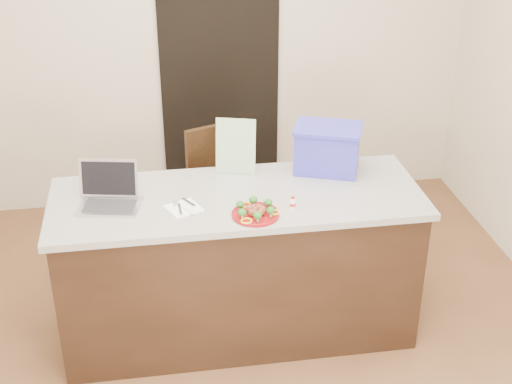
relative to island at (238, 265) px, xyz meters
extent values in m
plane|color=brown|center=(0.00, -0.25, -0.46)|extent=(4.00, 4.00, 0.00)
plane|color=beige|center=(0.00, 1.75, 0.89)|extent=(4.00, 0.00, 4.00)
cube|color=black|center=(0.10, 1.73, 0.54)|extent=(0.90, 0.02, 2.00)
cube|color=black|center=(0.00, 0.00, -0.02)|extent=(2.00, 0.70, 0.88)
cube|color=beige|center=(0.00, 0.00, 0.44)|extent=(2.06, 0.76, 0.04)
cylinder|color=maroon|center=(0.06, -0.24, 0.47)|extent=(0.25, 0.25, 0.01)
torus|color=maroon|center=(0.06, -0.24, 0.47)|extent=(0.25, 0.25, 0.01)
sphere|color=brown|center=(0.06, -0.24, 0.49)|extent=(0.04, 0.04, 0.04)
sphere|color=brown|center=(0.04, -0.26, 0.49)|extent=(0.04, 0.04, 0.04)
sphere|color=brown|center=(0.05, -0.27, 0.49)|extent=(0.04, 0.04, 0.04)
sphere|color=brown|center=(0.07, -0.27, 0.49)|extent=(0.04, 0.04, 0.04)
sphere|color=brown|center=(0.09, -0.26, 0.49)|extent=(0.04, 0.04, 0.04)
sphere|color=brown|center=(0.10, -0.24, 0.49)|extent=(0.04, 0.04, 0.04)
sphere|color=brown|center=(0.09, -0.22, 0.49)|extent=(0.04, 0.04, 0.04)
sphere|color=brown|center=(0.08, -0.21, 0.49)|extent=(0.04, 0.04, 0.04)
sphere|color=brown|center=(0.06, -0.21, 0.49)|extent=(0.04, 0.04, 0.04)
sphere|color=brown|center=(0.04, -0.22, 0.49)|extent=(0.04, 0.04, 0.04)
ellipsoid|color=#175015|center=(0.07, -0.15, 0.51)|extent=(0.04, 0.04, 0.04)
ellipsoid|color=#175015|center=(-0.01, -0.19, 0.51)|extent=(0.04, 0.04, 0.04)
ellipsoid|color=#175015|center=(-0.01, -0.28, 0.51)|extent=(0.04, 0.04, 0.04)
ellipsoid|color=#175015|center=(0.06, -0.32, 0.51)|extent=(0.04, 0.04, 0.04)
ellipsoid|color=#175015|center=(0.14, -0.28, 0.51)|extent=(0.04, 0.04, 0.04)
ellipsoid|color=#175015|center=(0.14, -0.20, 0.51)|extent=(0.04, 0.04, 0.04)
torus|color=yellow|center=(0.03, -0.15, 0.48)|extent=(0.06, 0.06, 0.01)
torus|color=yellow|center=(0.01, -0.32, 0.48)|extent=(0.06, 0.06, 0.01)
torus|color=yellow|center=(0.16, -0.25, 0.48)|extent=(0.06, 0.06, 0.01)
cube|color=white|center=(-0.30, -0.11, 0.46)|extent=(0.22, 0.22, 0.01)
cube|color=#A9A9AE|center=(-0.32, -0.13, 0.47)|extent=(0.02, 0.13, 0.00)
cube|color=#A9A9AE|center=(-0.32, -0.06, 0.47)|extent=(0.03, 0.05, 0.00)
cube|color=silver|center=(-0.27, -0.15, 0.47)|extent=(0.06, 0.09, 0.01)
cube|color=#A9A9AE|center=(-0.27, -0.05, 0.47)|extent=(0.07, 0.11, 0.00)
cylinder|color=white|center=(0.27, -0.19, 0.48)|extent=(0.03, 0.03, 0.05)
cylinder|color=white|center=(0.27, -0.19, 0.51)|extent=(0.02, 0.02, 0.01)
cylinder|color=#AE2612|center=(0.27, -0.19, 0.52)|extent=(0.02, 0.02, 0.01)
cylinder|color=#AE2612|center=(0.27, -0.19, 0.48)|extent=(0.03, 0.03, 0.02)
cube|color=#B7B5BB|center=(-0.69, -0.03, 0.47)|extent=(0.36, 0.28, 0.01)
cube|color=#B7B5BB|center=(-0.69, 0.08, 0.58)|extent=(0.32, 0.12, 0.21)
cube|color=black|center=(-0.69, 0.08, 0.58)|extent=(0.29, 0.10, 0.18)
cube|color=#252527|center=(-0.69, -0.04, 0.47)|extent=(0.30, 0.21, 0.00)
cube|color=silver|center=(0.03, 0.29, 0.62)|extent=(0.24, 0.11, 0.33)
cube|color=#322FAD|center=(0.56, 0.24, 0.58)|extent=(0.43, 0.36, 0.25)
cube|color=#322FAD|center=(0.56, 0.24, 0.72)|extent=(0.45, 0.39, 0.02)
cube|color=#311D0E|center=(-0.02, 0.64, 0.01)|extent=(0.57, 0.57, 0.04)
cube|color=#311D0E|center=(-0.02, 0.84, 0.28)|extent=(0.43, 0.19, 0.50)
cylinder|color=#311D0E|center=(-0.21, 0.46, -0.23)|extent=(0.04, 0.04, 0.47)
cylinder|color=#311D0E|center=(0.16, 0.46, -0.23)|extent=(0.04, 0.04, 0.47)
cylinder|color=#311D0E|center=(-0.21, 0.83, -0.23)|extent=(0.04, 0.04, 0.47)
cylinder|color=#311D0E|center=(0.16, 0.83, -0.23)|extent=(0.04, 0.04, 0.47)
camera|label=1|loc=(-0.44, -3.44, 2.31)|focal=50.00mm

